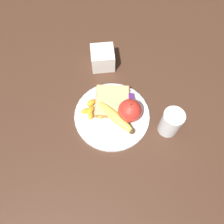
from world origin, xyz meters
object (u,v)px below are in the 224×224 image
apple (130,111)px  bread_slice (112,101)px  plate (112,115)px  banana (116,117)px  fork (110,116)px  condiment_caddy (103,58)px  juice_glass (170,123)px  jam_packet (129,100)px

apple → bread_slice: bearing=41.9°
plate → banana: size_ratio=1.76×
bread_slice → fork: (-0.05, 0.01, -0.01)m
banana → bread_slice: banana is taller
banana → condiment_caddy: (0.25, 0.02, 0.01)m
juice_glass → bread_slice: juice_glass is taller
fork → condiment_caddy: condiment_caddy is taller
plate → banana: (-0.02, -0.01, 0.02)m
juice_glass → bread_slice: bearing=57.2°
apple → juice_glass: bearing=-114.1°
jam_packet → condiment_caddy: bearing=22.2°
plate → fork: bearing=121.6°
banana → condiment_caddy: 0.25m
apple → fork: bearing=83.4°
plate → jam_packet: size_ratio=6.19×
juice_glass → apple: 0.13m
apple → fork: apple is taller
juice_glass → plate: bearing=69.8°
plate → apple: bearing=-101.3°
plate → condiment_caddy: size_ratio=3.00×
banana → juice_glass: bearing=-105.5°
fork → condiment_caddy: 0.24m
apple → banana: (-0.01, 0.05, -0.02)m
plate → jam_packet: 0.08m
juice_glass → fork: juice_glass is taller
bread_slice → jam_packet: (-0.00, -0.06, -0.00)m
jam_packet → fork: bearing=124.4°
plate → juice_glass: size_ratio=2.54×
banana → bread_slice: (0.06, 0.00, -0.01)m
juice_glass → jam_packet: bearing=45.9°
juice_glass → banana: bearing=74.5°
plate → jam_packet: (0.04, -0.06, 0.01)m
plate → jam_packet: jam_packet is taller
plate → fork: size_ratio=1.40×
juice_glass → condiment_caddy: 0.35m
juice_glass → bread_slice: size_ratio=0.73×
banana → jam_packet: bearing=-40.7°
banana → jam_packet: 0.08m
fork → condiment_caddy: size_ratio=2.14×
apple → bread_slice: apple is taller
apple → bread_slice: (0.06, 0.05, -0.03)m
banana → fork: banana is taller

